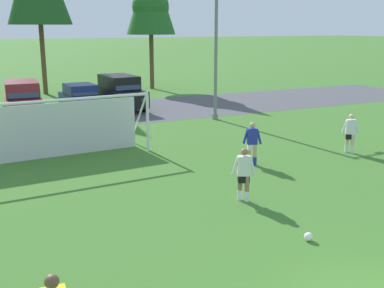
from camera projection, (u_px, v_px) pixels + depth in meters
ground_plane at (125, 142)px, 21.55m from camera, size 400.00×400.00×0.00m
parking_lot_strip at (84, 114)px, 28.42m from camera, size 52.00×8.40×0.01m
soccer_ball at (309, 237)px, 11.63m from camera, size 0.22×0.22×0.22m
soccer_goal at (55, 126)px, 18.71m from camera, size 7.52×2.38×2.57m
player_striker_near at (252, 143)px, 17.94m from camera, size 0.68×0.44×1.64m
player_midfield_center at (244, 175)px, 14.17m from camera, size 0.67×0.46×1.64m
player_defender_far at (350, 133)px, 19.64m from camera, size 0.62×0.54×1.64m
parked_car_slot_left at (23, 100)px, 26.69m from camera, size 2.38×4.72×2.16m
parked_car_slot_center_left at (81, 98)px, 28.97m from camera, size 2.21×4.29×1.72m
parked_car_slot_center at (120, 92)px, 29.85m from camera, size 2.40×4.73×2.16m
street_lamp at (219, 55)px, 26.17m from camera, size 2.00×0.32×6.94m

